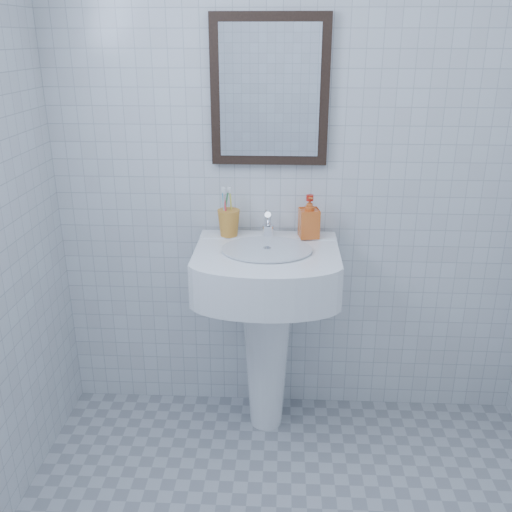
{
  "coord_description": "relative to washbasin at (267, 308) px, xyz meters",
  "views": [
    {
      "loc": [
        -0.06,
        -1.3,
        1.76
      ],
      "look_at": [
        -0.16,
        0.86,
        0.93
      ],
      "focal_mm": 40.0,
      "sensor_mm": 36.0,
      "label": 1
    }
  ],
  "objects": [
    {
      "name": "faucet",
      "position": [
        0.0,
        0.11,
        0.35
      ],
      "size": [
        0.05,
        0.11,
        0.13
      ],
      "color": "white",
      "rests_on": "washbasin"
    },
    {
      "name": "washbasin",
      "position": [
        0.0,
        0.0,
        0.0
      ],
      "size": [
        0.61,
        0.45,
        0.94
      ],
      "color": "white",
      "rests_on": "ground"
    },
    {
      "name": "toothbrush_cup",
      "position": [
        -0.18,
        0.12,
        0.36
      ],
      "size": [
        0.11,
        0.11,
        0.12
      ],
      "primitive_type": null,
      "rotation": [
        0.0,
        0.0,
        -0.09
      ],
      "color": "orange",
      "rests_on": "washbasin"
    },
    {
      "name": "wall_back",
      "position": [
        0.12,
        0.21,
        0.62
      ],
      "size": [
        2.2,
        0.02,
        2.5
      ],
      "primitive_type": "cube",
      "color": "silver",
      "rests_on": "ground"
    },
    {
      "name": "soap_dispenser",
      "position": [
        0.18,
        0.12,
        0.4
      ],
      "size": [
        0.1,
        0.1,
        0.19
      ],
      "primitive_type": "imported",
      "rotation": [
        0.0,
        0.0,
        0.15
      ],
      "color": "red",
      "rests_on": "washbasin"
    },
    {
      "name": "wall_mirror",
      "position": [
        0.0,
        0.19,
        0.92
      ],
      "size": [
        0.5,
        0.04,
        0.62
      ],
      "color": "black",
      "rests_on": "wall_back"
    }
  ]
}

